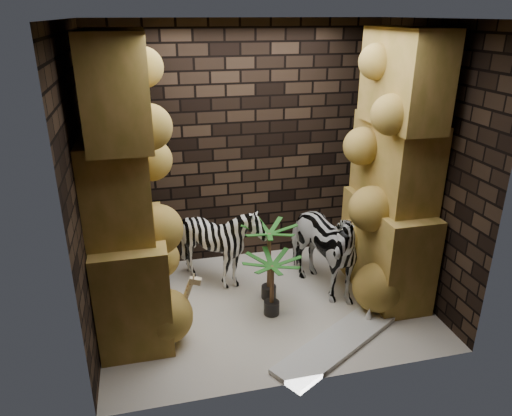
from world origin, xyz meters
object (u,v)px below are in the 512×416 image
object	(u,v)px
palm_back	(272,286)
surfboard	(337,343)
zebra_right	(318,239)
zebra_left	(221,248)
palm_front	(269,262)
giraffe_toy	(172,305)

from	to	relation	value
palm_back	surfboard	size ratio (longest dim) A/B	0.44
surfboard	zebra_right	bearing A→B (deg)	51.28
zebra_left	zebra_right	bearing A→B (deg)	-25.19
palm_front	palm_back	bearing A→B (deg)	-99.47
zebra_right	palm_front	size ratio (longest dim) A/B	1.48
zebra_right	surfboard	bearing A→B (deg)	-115.83
zebra_left	palm_front	world-z (taller)	zebra_left
palm_front	surfboard	size ratio (longest dim) A/B	0.59
zebra_right	surfboard	xyz separation A→B (m)	(-0.14, -1.00, -0.65)
palm_front	surfboard	world-z (taller)	palm_front
palm_front	surfboard	bearing A→B (deg)	-65.94
zebra_left	palm_front	bearing A→B (deg)	-46.08
zebra_left	giraffe_toy	xyz separation A→B (m)	(-0.65, -0.86, -0.12)
palm_front	palm_back	distance (m)	0.34
zebra_right	zebra_left	world-z (taller)	zebra_right
zebra_right	zebra_left	distance (m)	1.14
surfboard	giraffe_toy	bearing A→B (deg)	130.22
zebra_left	surfboard	bearing A→B (deg)	-61.36
palm_front	surfboard	distance (m)	1.16
zebra_right	palm_back	bearing A→B (deg)	-170.04
zebra_left	surfboard	size ratio (longest dim) A/B	0.68
giraffe_toy	surfboard	world-z (taller)	giraffe_toy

